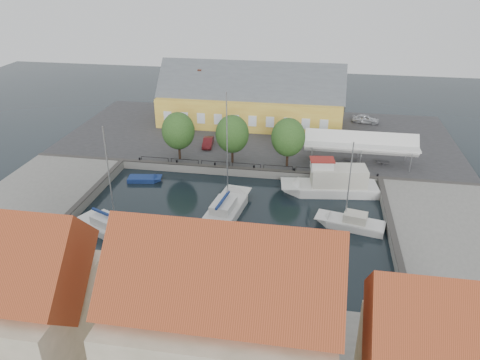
% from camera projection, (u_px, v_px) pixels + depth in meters
% --- Properties ---
extents(ground, '(140.00, 140.00, 0.00)m').
position_uv_depth(ground, '(231.00, 217.00, 49.63)').
color(ground, black).
rests_on(ground, ground).
extents(north_quay, '(56.00, 26.00, 1.00)m').
position_uv_depth(north_quay, '(259.00, 137.00, 69.83)').
color(north_quay, '#2D2D30').
rests_on(north_quay, ground).
extents(west_quay, '(12.00, 24.00, 1.00)m').
position_uv_depth(west_quay, '(29.00, 205.00, 50.93)').
color(west_quay, slate).
rests_on(west_quay, ground).
extents(east_quay, '(12.00, 24.00, 1.00)m').
position_uv_depth(east_quay, '(454.00, 242.00, 44.34)').
color(east_quay, slate).
rests_on(east_quay, ground).
extents(quay_edge_fittings, '(56.00, 24.72, 0.40)m').
position_uv_depth(quay_edge_fittings, '(238.00, 188.00, 53.38)').
color(quay_edge_fittings, '#383533').
rests_on(quay_edge_fittings, north_quay).
extents(warehouse, '(28.56, 14.00, 9.55)m').
position_uv_depth(warehouse, '(247.00, 101.00, 73.27)').
color(warehouse, gold).
rests_on(warehouse, north_quay).
extents(tent_canopy, '(14.00, 4.00, 2.83)m').
position_uv_depth(tent_canopy, '(361.00, 143.00, 58.81)').
color(tent_canopy, silver).
rests_on(tent_canopy, north_quay).
extents(quay_trees, '(18.20, 4.20, 6.30)m').
position_uv_depth(quay_trees, '(232.00, 134.00, 58.46)').
color(quay_trees, black).
rests_on(quay_trees, north_quay).
extents(car_silver, '(4.30, 2.21, 1.40)m').
position_uv_depth(car_silver, '(366.00, 119.00, 73.85)').
color(car_silver, '#B9BBC1').
rests_on(car_silver, north_quay).
extents(car_red, '(1.66, 3.81, 1.22)m').
position_uv_depth(car_red, '(208.00, 142.00, 64.86)').
color(car_red, '#4F1215').
rests_on(car_red, north_quay).
extents(center_sailboat, '(4.34, 10.43, 13.76)m').
position_uv_depth(center_sailboat, '(225.00, 212.00, 49.78)').
color(center_sailboat, silver).
rests_on(center_sailboat, ground).
extents(trawler, '(11.59, 4.72, 5.00)m').
position_uv_depth(trawler, '(333.00, 185.00, 54.30)').
color(trawler, silver).
rests_on(trawler, ground).
extents(east_boat_b, '(7.30, 3.77, 9.80)m').
position_uv_depth(east_boat_b, '(352.00, 225.00, 47.69)').
color(east_boat_b, silver).
rests_on(east_boat_b, ground).
extents(west_boat_d, '(9.20, 6.15, 11.95)m').
position_uv_depth(west_boat_d, '(110.00, 230.00, 46.84)').
color(west_boat_d, silver).
rests_on(west_boat_d, ground).
extents(launch_sw, '(5.51, 2.39, 0.98)m').
position_uv_depth(launch_sw, '(55.00, 276.00, 40.37)').
color(launch_sw, silver).
rests_on(launch_sw, ground).
extents(launch_nw, '(4.33, 2.25, 0.88)m').
position_uv_depth(launch_nw, '(144.00, 180.00, 57.54)').
color(launch_nw, navy).
rests_on(launch_nw, ground).
extents(townhouses, '(36.30, 8.50, 12.00)m').
position_uv_depth(townhouses, '(187.00, 337.00, 26.17)').
color(townhouses, beige).
rests_on(townhouses, south_bank).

